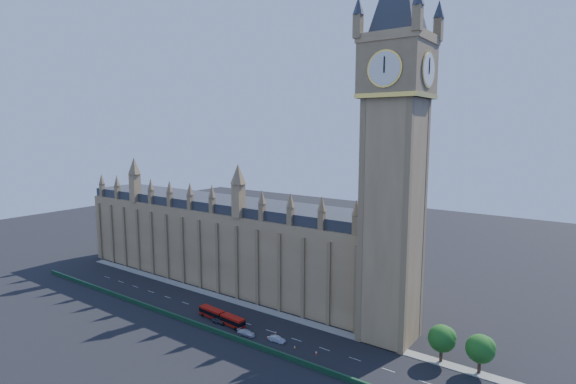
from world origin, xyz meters
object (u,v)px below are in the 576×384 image
Objects in this scene: red_bus at (222,317)px; car_white at (246,333)px; car_silver at (277,339)px; car_grey at (219,321)px.

car_white is (10.53, -2.12, -0.75)m from red_bus.
car_silver is at bearing -82.89° from car_white.
car_silver reaches higher than car_white.
red_bus is 10.77m from car_white.
car_grey is 18.82m from car_silver.
car_silver is (18.83, -0.35, -0.75)m from red_bus.
car_grey is at bearing 78.36° from car_white.
car_grey is 10.59m from car_white.
car_white is (10.52, -1.24, -0.02)m from car_grey.
car_grey is at bearing -84.20° from red_bus.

